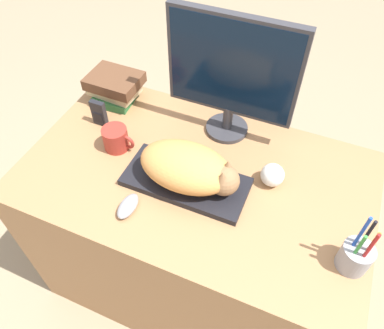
% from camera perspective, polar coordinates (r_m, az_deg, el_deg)
% --- Properties ---
extents(desk, '(1.18, 0.71, 0.77)m').
position_cam_1_polar(desk, '(1.58, 0.39, -10.38)').
color(desk, '#9E7047').
rests_on(desk, ground_plane).
extents(keyboard, '(0.41, 0.18, 0.02)m').
position_cam_1_polar(keyboard, '(1.23, -0.94, -2.63)').
color(keyboard, black).
rests_on(keyboard, desk).
extents(cat, '(0.33, 0.19, 0.13)m').
position_cam_1_polar(cat, '(1.17, -0.30, -0.54)').
color(cat, '#D18C47').
rests_on(cat, keyboard).
extents(monitor, '(0.44, 0.16, 0.45)m').
position_cam_1_polar(monitor, '(1.25, 6.10, 13.82)').
color(monitor, '#333338').
rests_on(monitor, desk).
extents(computer_mouse, '(0.05, 0.10, 0.03)m').
position_cam_1_polar(computer_mouse, '(1.18, -9.74, -6.26)').
color(computer_mouse, gray).
rests_on(computer_mouse, desk).
extents(coffee_mug, '(0.12, 0.09, 0.08)m').
position_cam_1_polar(coffee_mug, '(1.35, -11.47, 3.88)').
color(coffee_mug, '#9E2D23').
rests_on(coffee_mug, desk).
extents(pen_cup, '(0.09, 0.09, 0.22)m').
position_cam_1_polar(pen_cup, '(1.13, 23.66, -12.66)').
color(pen_cup, '#939399').
rests_on(pen_cup, desk).
extents(baseball, '(0.08, 0.08, 0.08)m').
position_cam_1_polar(baseball, '(1.24, 12.16, -1.57)').
color(baseball, silver).
rests_on(baseball, desk).
extents(phone, '(0.06, 0.02, 0.10)m').
position_cam_1_polar(phone, '(1.45, -13.99, 7.58)').
color(phone, black).
rests_on(phone, desk).
extents(book_stack, '(0.21, 0.18, 0.11)m').
position_cam_1_polar(book_stack, '(1.54, -11.68, 11.49)').
color(book_stack, '#2D6B38').
rests_on(book_stack, desk).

